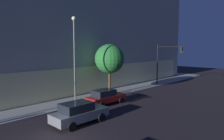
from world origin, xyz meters
TOP-DOWN VIEW (x-y plane):
  - modern_building at (16.05, 22.62)m, footprint 40.05×26.56m
  - traffic_light_far_corner at (23.06, 5.28)m, footprint 0.54×4.65m
  - street_lamp_sidewalk at (6.32, 6.43)m, footprint 0.44×0.44m
  - sidewalk_tree at (12.18, 7.06)m, footprint 3.71×3.71m
  - car_grey at (3.25, 1.82)m, footprint 4.74×2.18m
  - car_red at (8.87, 4.48)m, footprint 4.65×2.16m

SIDE VIEW (x-z plane):
  - car_red at x=8.87m, z-range 0.02..1.61m
  - car_grey at x=3.25m, z-range 0.02..1.78m
  - traffic_light_far_corner at x=23.06m, z-range 1.26..7.74m
  - sidewalk_tree at x=12.18m, z-range 1.48..7.88m
  - street_lamp_sidewalk at x=6.32m, z-range 1.21..10.31m
  - modern_building at x=16.05m, z-range -0.09..21.14m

